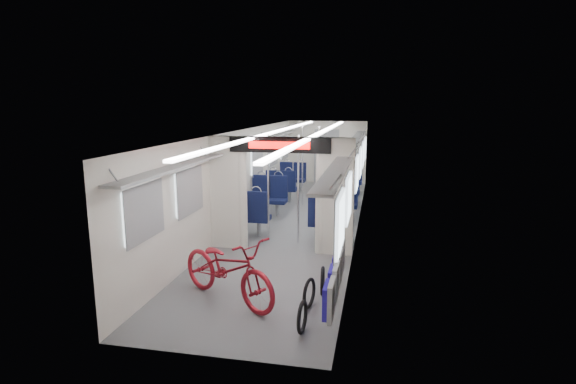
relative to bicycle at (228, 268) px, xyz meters
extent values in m
plane|color=#515456|center=(0.27, 4.50, -0.52)|extent=(12.00, 12.00, 0.00)
cube|color=beige|center=(-1.18, 4.50, 0.63)|extent=(0.02, 12.00, 2.30)
cube|color=beige|center=(1.72, 4.50, 0.63)|extent=(0.02, 12.00, 2.30)
cube|color=beige|center=(0.27, 10.50, 0.63)|extent=(2.90, 0.02, 2.30)
cube|color=beige|center=(0.27, -1.50, 0.63)|extent=(2.90, 0.02, 2.30)
cube|color=silver|center=(0.27, 4.50, 1.78)|extent=(2.90, 12.00, 0.02)
cube|color=white|center=(-0.28, 4.50, 1.75)|extent=(0.12, 11.40, 0.04)
cube|color=white|center=(0.82, 4.50, 1.75)|extent=(0.12, 11.40, 0.04)
cube|color=beige|center=(-0.86, 2.50, 0.48)|extent=(0.65, 0.18, 2.00)
cube|color=beige|center=(1.39, 2.50, 0.48)|extent=(0.65, 0.18, 2.00)
cube|color=beige|center=(0.27, 2.50, 1.63)|extent=(2.90, 0.18, 0.30)
cylinder|color=beige|center=(-0.53, 2.50, 0.48)|extent=(0.20, 0.20, 2.00)
cylinder|color=beige|center=(1.07, 2.50, 0.48)|extent=(0.20, 0.20, 2.00)
cube|color=black|center=(0.27, 2.39, 1.63)|extent=(2.00, 0.03, 0.30)
cube|color=#FF0C07|center=(0.27, 2.36, 1.63)|extent=(1.20, 0.02, 0.14)
cube|color=silver|center=(-1.15, -0.30, 0.88)|extent=(0.04, 1.00, 0.75)
cube|color=silver|center=(1.69, -0.30, 0.88)|extent=(0.04, 1.00, 0.75)
cube|color=silver|center=(-1.15, 1.30, 0.88)|extent=(0.04, 1.00, 0.75)
cube|color=silver|center=(1.69, 1.30, 0.88)|extent=(0.04, 1.00, 0.75)
cube|color=silver|center=(-1.15, 4.00, 0.88)|extent=(0.04, 1.00, 0.75)
cube|color=silver|center=(1.69, 4.00, 0.88)|extent=(0.04, 1.00, 0.75)
cube|color=silver|center=(-1.15, 5.90, 0.88)|extent=(0.04, 1.00, 0.75)
cube|color=silver|center=(1.69, 5.90, 0.88)|extent=(0.04, 1.00, 0.75)
cube|color=silver|center=(-1.15, 7.80, 0.88)|extent=(0.04, 1.00, 0.75)
cube|color=silver|center=(1.69, 7.80, 0.88)|extent=(0.04, 1.00, 0.75)
cube|color=silver|center=(-1.15, 9.60, 0.88)|extent=(0.04, 1.00, 0.75)
cube|color=silver|center=(1.69, 9.60, 0.88)|extent=(0.04, 1.00, 0.75)
cube|color=gray|center=(-1.00, 0.50, 1.43)|extent=(0.30, 3.60, 0.04)
cube|color=gray|center=(1.54, 0.50, 1.43)|extent=(0.30, 3.60, 0.04)
cube|color=gray|center=(-1.00, 6.50, 1.43)|extent=(0.30, 7.60, 0.04)
cube|color=gray|center=(1.54, 6.50, 1.43)|extent=(0.30, 7.60, 0.04)
cube|color=gray|center=(0.27, 10.44, 0.48)|extent=(0.90, 0.05, 2.00)
imported|color=maroon|center=(0.00, 0.00, 0.00)|extent=(2.05, 1.61, 1.04)
cube|color=gray|center=(1.65, -0.93, 0.06)|extent=(0.06, 0.42, 0.48)
cube|color=#1C0E88|center=(1.59, -0.93, 0.06)|extent=(0.06, 0.39, 0.41)
cube|color=gray|center=(1.65, -0.38, 0.06)|extent=(0.06, 0.42, 0.48)
cube|color=#1C0E88|center=(1.59, -0.38, 0.06)|extent=(0.06, 0.39, 0.41)
cube|color=gray|center=(1.65, 0.17, 0.06)|extent=(0.06, 0.42, 0.48)
cube|color=#1C0E88|center=(1.59, 0.17, 0.06)|extent=(0.06, 0.39, 0.41)
cube|color=gray|center=(1.65, 0.72, 0.06)|extent=(0.06, 0.42, 0.48)
cube|color=#1C0E88|center=(1.59, 0.72, 0.06)|extent=(0.06, 0.39, 0.41)
torus|color=black|center=(1.26, -0.73, -0.32)|extent=(0.08, 0.45, 0.45)
torus|color=black|center=(1.24, 0.00, -0.32)|extent=(0.14, 0.46, 0.46)
torus|color=black|center=(1.37, 0.49, -0.31)|extent=(0.08, 0.46, 0.46)
cube|color=black|center=(-0.43, 3.38, -0.12)|extent=(0.49, 0.46, 0.10)
cylinder|color=gray|center=(-0.43, 3.38, -0.34)|extent=(0.10, 0.10, 0.35)
cube|color=black|center=(-0.43, 3.20, 0.23)|extent=(0.49, 0.09, 0.60)
torus|color=silver|center=(-0.43, 3.20, 0.53)|extent=(0.25, 0.03, 0.25)
cube|color=black|center=(-0.43, 5.24, -0.12)|extent=(0.49, 0.46, 0.10)
cylinder|color=gray|center=(-0.43, 5.24, -0.34)|extent=(0.10, 0.10, 0.35)
cube|color=black|center=(-0.43, 5.43, 0.23)|extent=(0.49, 0.09, 0.60)
torus|color=silver|center=(-0.43, 5.43, 0.53)|extent=(0.25, 0.03, 0.25)
cube|color=black|center=(-0.90, 3.38, -0.12)|extent=(0.49, 0.46, 0.10)
cylinder|color=gray|center=(-0.90, 3.38, -0.34)|extent=(0.10, 0.10, 0.35)
cube|color=black|center=(-0.90, 3.20, 0.23)|extent=(0.49, 0.09, 0.60)
torus|color=silver|center=(-0.90, 3.20, 0.53)|extent=(0.25, 0.03, 0.25)
cube|color=black|center=(-0.90, 5.24, -0.12)|extent=(0.49, 0.46, 0.10)
cylinder|color=gray|center=(-0.90, 5.24, -0.34)|extent=(0.10, 0.10, 0.35)
cube|color=black|center=(-0.90, 5.43, 0.23)|extent=(0.49, 0.09, 0.60)
torus|color=silver|center=(-0.90, 5.43, 0.53)|extent=(0.25, 0.03, 0.25)
cube|color=black|center=(0.97, 3.31, -0.12)|extent=(0.48, 0.45, 0.10)
cylinder|color=gray|center=(0.97, 3.31, -0.34)|extent=(0.10, 0.10, 0.35)
cube|color=black|center=(0.97, 3.12, 0.22)|extent=(0.48, 0.09, 0.59)
torus|color=silver|center=(0.97, 3.12, 0.52)|extent=(0.24, 0.03, 0.24)
cube|color=black|center=(0.97, 5.12, -0.12)|extent=(0.48, 0.45, 0.10)
cylinder|color=gray|center=(0.97, 5.12, -0.34)|extent=(0.10, 0.10, 0.35)
cube|color=black|center=(0.97, 5.30, 0.22)|extent=(0.48, 0.09, 0.59)
torus|color=silver|center=(0.97, 5.30, 0.52)|extent=(0.24, 0.03, 0.24)
cube|color=black|center=(1.44, 3.31, -0.12)|extent=(0.48, 0.45, 0.10)
cylinder|color=gray|center=(1.44, 3.31, -0.34)|extent=(0.10, 0.10, 0.35)
cube|color=black|center=(1.44, 3.12, 0.22)|extent=(0.48, 0.09, 0.59)
torus|color=silver|center=(1.44, 3.12, 0.52)|extent=(0.24, 0.03, 0.24)
cube|color=black|center=(1.44, 5.12, -0.12)|extent=(0.48, 0.45, 0.10)
cylinder|color=gray|center=(1.44, 5.12, -0.34)|extent=(0.10, 0.10, 0.35)
cube|color=black|center=(1.44, 5.30, 0.22)|extent=(0.48, 0.09, 0.59)
torus|color=silver|center=(1.44, 5.30, 0.52)|extent=(0.24, 0.03, 0.24)
cube|color=black|center=(-0.43, 6.94, -0.12)|extent=(0.43, 0.40, 0.10)
cylinder|color=gray|center=(-0.43, 6.94, -0.34)|extent=(0.10, 0.10, 0.35)
cube|color=black|center=(-0.43, 6.78, 0.19)|extent=(0.43, 0.08, 0.53)
torus|color=silver|center=(-0.43, 6.78, 0.46)|extent=(0.22, 0.03, 0.22)
cube|color=black|center=(-0.43, 8.58, -0.12)|extent=(0.43, 0.40, 0.10)
cylinder|color=gray|center=(-0.43, 8.58, -0.34)|extent=(0.10, 0.10, 0.35)
cube|color=black|center=(-0.43, 8.74, 0.19)|extent=(0.43, 0.08, 0.53)
torus|color=silver|center=(-0.43, 8.74, 0.46)|extent=(0.22, 0.03, 0.22)
cube|color=black|center=(-0.90, 6.94, -0.12)|extent=(0.43, 0.40, 0.10)
cylinder|color=gray|center=(-0.90, 6.94, -0.34)|extent=(0.10, 0.10, 0.35)
cube|color=black|center=(-0.90, 6.78, 0.19)|extent=(0.43, 0.08, 0.53)
torus|color=silver|center=(-0.90, 6.78, 0.46)|extent=(0.22, 0.03, 0.22)
cube|color=black|center=(-0.90, 8.58, -0.12)|extent=(0.43, 0.40, 0.10)
cylinder|color=gray|center=(-0.90, 8.58, -0.34)|extent=(0.10, 0.10, 0.35)
cube|color=black|center=(-0.90, 8.74, 0.19)|extent=(0.43, 0.08, 0.53)
torus|color=silver|center=(-0.90, 8.74, 0.46)|extent=(0.22, 0.03, 0.22)
cube|color=black|center=(0.97, 6.83, -0.12)|extent=(0.44, 0.41, 0.10)
cylinder|color=gray|center=(0.97, 6.83, -0.34)|extent=(0.10, 0.10, 0.35)
cube|color=black|center=(0.97, 6.67, 0.20)|extent=(0.44, 0.08, 0.54)
torus|color=silver|center=(0.97, 6.67, 0.47)|extent=(0.22, 0.03, 0.22)
cube|color=black|center=(0.97, 8.49, -0.12)|extent=(0.44, 0.41, 0.10)
cylinder|color=gray|center=(0.97, 8.49, -0.34)|extent=(0.10, 0.10, 0.35)
cube|color=black|center=(0.97, 8.66, 0.20)|extent=(0.44, 0.08, 0.54)
torus|color=silver|center=(0.97, 8.66, 0.47)|extent=(0.22, 0.03, 0.22)
cube|color=black|center=(1.44, 6.83, -0.12)|extent=(0.44, 0.41, 0.10)
cylinder|color=gray|center=(1.44, 6.83, -0.34)|extent=(0.10, 0.10, 0.35)
cube|color=black|center=(1.44, 6.67, 0.20)|extent=(0.44, 0.08, 0.54)
torus|color=silver|center=(1.44, 6.67, 0.47)|extent=(0.22, 0.03, 0.22)
cube|color=black|center=(1.44, 8.49, -0.12)|extent=(0.44, 0.41, 0.10)
cylinder|color=gray|center=(1.44, 8.49, -0.34)|extent=(0.10, 0.10, 0.35)
cube|color=black|center=(1.44, 8.66, 0.20)|extent=(0.44, 0.08, 0.54)
torus|color=silver|center=(1.44, 8.66, 0.47)|extent=(0.22, 0.03, 0.22)
cylinder|color=silver|center=(-0.14, 3.14, 0.63)|extent=(0.04, 0.04, 2.30)
cylinder|color=silver|center=(0.53, 3.03, 0.63)|extent=(0.04, 0.04, 2.30)
cylinder|color=silver|center=(0.02, 6.59, 0.63)|extent=(0.05, 0.05, 2.30)
cylinder|color=silver|center=(0.49, 6.53, 0.63)|extent=(0.04, 0.04, 2.30)
camera|label=1|loc=(2.14, -6.05, 2.43)|focal=28.00mm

